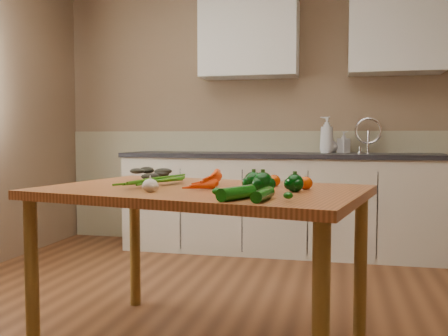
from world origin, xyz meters
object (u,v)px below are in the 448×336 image
at_px(carrot_bunch, 191,180).
at_px(garlic_bulb, 150,185).
at_px(soap_bottle_b, 344,142).
at_px(pepper_b, 295,183).
at_px(tomato_b, 274,181).
at_px(zucchini_a, 263,194).
at_px(table, 202,206).
at_px(pepper_a, 254,182).
at_px(pepper_c, 263,183).
at_px(zucchini_b, 237,193).
at_px(soap_bottle_a, 327,135).
at_px(tomato_a, 253,179).
at_px(soap_bottle_c, 331,144).
at_px(tomato_c, 305,183).
at_px(leafy_greens, 151,171).

relative_size(carrot_bunch, garlic_bulb, 4.02).
distance_m(soap_bottle_b, carrot_bunch, 2.48).
bearing_deg(pepper_b, tomato_b, 119.31).
bearing_deg(tomato_b, zucchini_a, -87.17).
bearing_deg(tomato_b, table, -158.99).
distance_m(pepper_a, pepper_c, 0.08).
relative_size(soap_bottle_b, zucchini_b, 1.00).
xyz_separation_m(soap_bottle_b, garlic_bulb, (-0.85, -2.60, -0.17)).
height_order(soap_bottle_a, pepper_a, soap_bottle_a).
xyz_separation_m(garlic_bulb, pepper_c, (0.49, 0.07, 0.02)).
bearing_deg(tomato_a, soap_bottle_c, 81.31).
relative_size(soap_bottle_a, tomato_c, 4.90).
xyz_separation_m(pepper_a, zucchini_b, (-0.01, -0.30, -0.02)).
bearing_deg(soap_bottle_b, table, -155.91).
distance_m(pepper_a, pepper_b, 0.18).
distance_m(tomato_c, zucchini_b, 0.50).
xyz_separation_m(soap_bottle_a, leafy_greens, (-0.92, -1.96, -0.21)).
bearing_deg(tomato_a, garlic_bulb, -137.31).
bearing_deg(soap_bottle_a, soap_bottle_c, 165.31).
distance_m(soap_bottle_c, pepper_a, 2.48).
bearing_deg(soap_bottle_a, leafy_greens, -11.04).
bearing_deg(tomato_b, carrot_bunch, -161.11).
bearing_deg(pepper_c, carrot_bunch, 155.84).
height_order(table, tomato_a, tomato_a).
height_order(soap_bottle_b, garlic_bulb, soap_bottle_b).
relative_size(soap_bottle_b, pepper_b, 2.47).
relative_size(table, leafy_greens, 7.76).
height_order(carrot_bunch, zucchini_b, carrot_bunch).
bearing_deg(zucchini_a, soap_bottle_b, 83.43).
height_order(soap_bottle_c, pepper_a, soap_bottle_c).
bearing_deg(tomato_a, zucchini_b, -86.87).
xyz_separation_m(tomato_b, zucchini_b, (-0.08, -0.55, -0.00)).
xyz_separation_m(table, soap_bottle_a, (0.53, 2.28, 0.35)).
relative_size(garlic_bulb, tomato_b, 1.09).
xyz_separation_m(pepper_b, tomato_a, (-0.23, 0.22, -0.01)).
height_order(pepper_a, tomato_a, pepper_a).
bearing_deg(pepper_c, tomato_c, 48.11).
xyz_separation_m(table, pepper_a, (0.27, -0.12, 0.13)).
distance_m(soap_bottle_a, zucchini_b, 2.72).
bearing_deg(zucchini_a, tomato_b, 92.83).
relative_size(garlic_bulb, zucchini_b, 0.35).
distance_m(carrot_bunch, tomato_c, 0.55).
xyz_separation_m(carrot_bunch, pepper_a, (0.32, -0.11, 0.01)).
relative_size(soap_bottle_a, pepper_b, 4.14).
relative_size(soap_bottle_b, pepper_a, 2.23).
bearing_deg(soap_bottle_b, pepper_b, -145.16).
bearing_deg(soap_bottle_b, pepper_c, -147.90).
height_order(garlic_bulb, pepper_a, pepper_a).
relative_size(leafy_greens, zucchini_b, 1.09).
xyz_separation_m(pepper_a, pepper_c, (0.05, -0.06, 0.00)).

